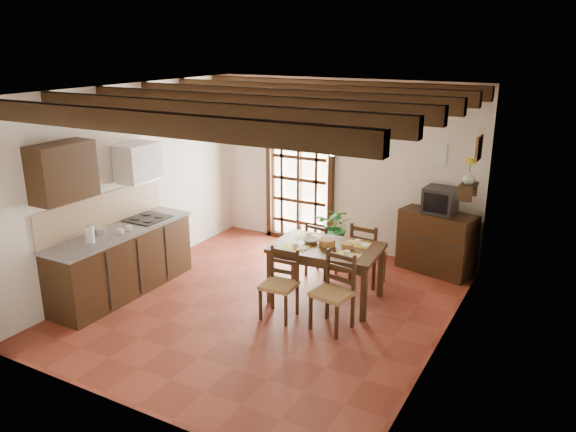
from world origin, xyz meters
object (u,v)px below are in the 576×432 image
Objects in this scene: dining_table at (327,253)px; chair_near_right at (333,306)px; kitchen_counter at (122,260)px; chair_near_left at (280,297)px; potted_plant at (335,224)px; crt_tv at (440,200)px; sideboard at (437,242)px; pendant_lamp at (332,147)px; chair_far_left at (321,259)px; chair_far_right at (367,265)px.

chair_near_right reaches higher than dining_table.
chair_near_left is (2.26, 0.40, -0.19)m from kitchen_counter.
potted_plant reaches higher than dining_table.
crt_tv is at bearing 53.65° from dining_table.
sideboard is at bearing 38.11° from kitchen_counter.
chair_near_right is at bearing 8.75° from kitchen_counter.
dining_table is 0.89m from chair_near_left.
potted_plant is 2.07m from pendant_lamp.
crt_tv reaches higher than chair_far_left.
sideboard is at bearing -124.71° from chair_far_right.
pendant_lamp is (0.00, 0.10, 1.41)m from dining_table.
chair_near_right reaches higher than chair_far_left.
chair_far_right is 0.84× the size of sideboard.
chair_far_left is at bearing -82.07° from potted_plant.
sideboard reaches higher than chair_far_left.
chair_far_right is (0.30, 0.75, -0.38)m from dining_table.
chair_near_right is at bearing -63.73° from dining_table.
kitchen_counter is at bearing -128.49° from potted_plant.
crt_tv is 2.11m from pendant_lamp.
sideboard is (1.34, 2.42, 0.19)m from chair_near_left.
chair_near_left is 2.20m from potted_plant.
kitchen_counter is 2.43× the size of chair_far_right.
chair_near_right is 1.99m from pendant_lamp.
dining_table is at bearing 128.11° from chair_far_left.
chair_far_left is 1.00× the size of pendant_lamp.
potted_plant is at bearing -166.46° from crt_tv.
crt_tv is (3.60, 2.82, 0.65)m from kitchen_counter.
kitchen_counter is 2.66× the size of pendant_lamp.
potted_plant is at bearing -74.46° from chair_far_left.
chair_far_left reaches higher than dining_table.
potted_plant is at bearing 111.12° from pendant_lamp.
sideboard is (0.63, 2.37, 0.17)m from chair_near_right.
chair_near_right is 1.02× the size of chair_far_right.
crt_tv is at bearing -138.61° from chair_far_left.
kitchen_counter reaches higher than chair_near_right.
kitchen_counter is 4.75× the size of crt_tv.
pendant_lamp is (-0.30, -0.65, 1.79)m from chair_far_right.
pendant_lamp is at bearing 126.77° from chair_near_right.
potted_plant is (-0.10, 0.73, 0.31)m from chair_far_left.
pendant_lamp is (-1.04, -1.57, 1.61)m from sideboard.
chair_far_left is 0.80m from potted_plant.
pendant_lamp is at bearing 26.06° from kitchen_counter.
dining_table is 2.02m from crt_tv.
crt_tv is 0.26× the size of potted_plant.
chair_near_right is (0.41, -0.69, -0.37)m from dining_table.
sideboard reaches higher than dining_table.
chair_far_right reaches higher than chair_near_left.
sideboard is 1.58m from potted_plant.
pendant_lamp is (0.51, -1.32, 1.51)m from potted_plant.
crt_tv is at bearing 38.05° from kitchen_counter.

